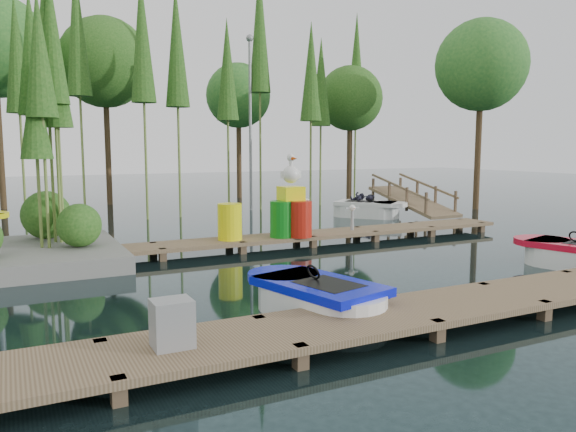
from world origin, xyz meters
name	(u,v)px	position (x,y,z in m)	size (l,w,h in m)	color
ground_plane	(278,269)	(0.00, 0.00, 0.00)	(90.00, 90.00, 0.00)	#1A2F31
near_dock	(409,313)	(0.00, -4.50, 0.23)	(18.00, 1.50, 0.50)	brown
far_dock	(271,239)	(1.00, 2.50, 0.23)	(15.00, 1.20, 0.50)	brown
tree_screen	(99,50)	(-2.04, 10.60, 6.12)	(34.42, 18.53, 10.31)	#47331E
lamp_rear	(250,108)	(4.00, 11.00, 4.26)	(0.30, 0.30, 7.25)	gray
ramp	(413,200)	(9.00, 6.50, 0.59)	(1.50, 3.94, 1.49)	brown
boat_blue	(317,300)	(-0.91, -3.35, 0.26)	(1.84, 2.90, 0.90)	white
boat_white_far	(367,209)	(7.04, 6.78, 0.30)	(2.82, 3.00, 1.35)	white
utility_cabinet	(172,323)	(-3.55, -4.50, 0.59)	(0.47, 0.40, 0.58)	gray
yellow_barrel	(230,222)	(-0.17, 2.50, 0.77)	(0.62, 0.62, 0.94)	#F3EF0C
drum_cluster	(293,212)	(1.57, 2.34, 0.95)	(1.27, 1.17, 2.20)	#0D7515
seagull_post	(352,213)	(3.56, 2.50, 0.79)	(0.46, 0.25, 0.73)	gray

